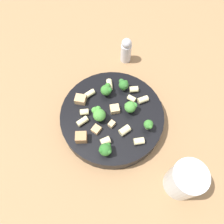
% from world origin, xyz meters
% --- Properties ---
extents(ground_plane, '(2.00, 2.00, 0.00)m').
position_xyz_m(ground_plane, '(0.00, 0.00, 0.00)').
color(ground_plane, '#936D47').
extents(pasta_bowl, '(0.27, 0.27, 0.04)m').
position_xyz_m(pasta_bowl, '(0.00, 0.00, 0.02)').
color(pasta_bowl, black).
rests_on(pasta_bowl, ground_plane).
extents(broccoli_floret_0, '(0.03, 0.03, 0.04)m').
position_xyz_m(broccoli_floret_0, '(0.05, -0.01, 0.06)').
color(broccoli_floret_0, '#84AD60').
rests_on(broccoli_floret_0, pasta_bowl).
extents(broccoli_floret_1, '(0.02, 0.03, 0.03)m').
position_xyz_m(broccoli_floret_1, '(0.06, -0.07, 0.06)').
color(broccoli_floret_1, '#93B766').
rests_on(broccoli_floret_1, pasta_bowl).
extents(broccoli_floret_2, '(0.03, 0.03, 0.03)m').
position_xyz_m(broccoli_floret_2, '(0.06, 0.06, 0.06)').
color(broccoli_floret_2, '#9EC175').
rests_on(broccoli_floret_2, pasta_bowl).
extents(broccoli_floret_3, '(0.03, 0.03, 0.03)m').
position_xyz_m(broccoli_floret_3, '(-0.06, -0.09, 0.06)').
color(broccoli_floret_3, '#9EC175').
rests_on(broccoli_floret_3, pasta_bowl).
extents(broccoli_floret_4, '(0.03, 0.03, 0.03)m').
position_xyz_m(broccoli_floret_4, '(0.01, 0.06, 0.06)').
color(broccoli_floret_4, '#9EC175').
rests_on(broccoli_floret_4, pasta_bowl).
extents(broccoli_floret_5, '(0.03, 0.04, 0.04)m').
position_xyz_m(broccoli_floret_5, '(-0.03, 0.01, 0.06)').
color(broccoli_floret_5, '#93B766').
rests_on(broccoli_floret_5, pasta_bowl).
extents(rigatoni_0, '(0.03, 0.02, 0.02)m').
position_xyz_m(rigatoni_0, '(0.03, -0.10, 0.05)').
color(rigatoni_0, beige).
rests_on(rigatoni_0, pasta_bowl).
extents(rigatoni_1, '(0.03, 0.02, 0.02)m').
position_xyz_m(rigatoni_1, '(0.09, 0.00, 0.05)').
color(rigatoni_1, beige).
rests_on(rigatoni_1, pasta_bowl).
extents(rigatoni_2, '(0.02, 0.03, 0.02)m').
position_xyz_m(rigatoni_2, '(0.03, 0.08, 0.05)').
color(rigatoni_2, beige).
rests_on(rigatoni_2, pasta_bowl).
extents(rigatoni_3, '(0.02, 0.02, 0.02)m').
position_xyz_m(rigatoni_3, '(-0.06, 0.03, 0.05)').
color(rigatoni_3, beige).
rests_on(rigatoni_3, pasta_bowl).
extents(rigatoni_4, '(0.02, 0.02, 0.02)m').
position_xyz_m(rigatoni_4, '(-0.05, -0.06, 0.05)').
color(rigatoni_4, beige).
rests_on(rigatoni_4, pasta_bowl).
extents(rigatoni_5, '(0.02, 0.02, 0.01)m').
position_xyz_m(rigatoni_5, '(0.06, 0.02, 0.05)').
color(rigatoni_5, beige).
rests_on(rigatoni_5, pasta_bowl).
extents(rigatoni_6, '(0.03, 0.02, 0.02)m').
position_xyz_m(rigatoni_6, '(0.01, -0.06, 0.05)').
color(rigatoni_6, beige).
rests_on(rigatoni_6, pasta_bowl).
extents(rigatoni_7, '(0.03, 0.02, 0.01)m').
position_xyz_m(rigatoni_7, '(-0.08, 0.01, 0.05)').
color(rigatoni_7, beige).
rests_on(rigatoni_7, pasta_bowl).
extents(rigatoni_8, '(0.03, 0.02, 0.02)m').
position_xyz_m(rigatoni_8, '(0.08, 0.04, 0.05)').
color(rigatoni_8, beige).
rests_on(rigatoni_8, pasta_bowl).
extents(rigatoni_9, '(0.03, 0.02, 0.01)m').
position_xyz_m(rigatoni_9, '(-0.03, 0.08, 0.05)').
color(rigatoni_9, beige).
rests_on(rigatoni_9, pasta_bowl).
extents(chicken_chunk_0, '(0.03, 0.03, 0.01)m').
position_xyz_m(chicken_chunk_0, '(-0.05, -0.02, 0.05)').
color(chicken_chunk_0, tan).
rests_on(chicken_chunk_0, pasta_bowl).
extents(chicken_chunk_1, '(0.03, 0.03, 0.02)m').
position_xyz_m(chicken_chunk_1, '(0.01, 0.01, 0.05)').
color(chicken_chunk_1, tan).
rests_on(chicken_chunk_1, pasta_bowl).
extents(chicken_chunk_2, '(0.04, 0.04, 0.02)m').
position_xyz_m(chicken_chunk_2, '(-0.06, 0.07, 0.05)').
color(chicken_chunk_2, tan).
rests_on(chicken_chunk_2, pasta_bowl).
extents(chicken_chunk_3, '(0.03, 0.03, 0.02)m').
position_xyz_m(chicken_chunk_3, '(-0.09, -0.03, 0.05)').
color(chicken_chunk_3, '#A87A4C').
rests_on(chicken_chunk_3, pasta_bowl).
extents(chicken_chunk_4, '(0.02, 0.02, 0.01)m').
position_xyz_m(chicken_chunk_4, '(-0.01, -0.03, 0.05)').
color(chicken_chunk_4, tan).
rests_on(chicken_chunk_4, pasta_bowl).
extents(drinking_glass, '(0.07, 0.07, 0.10)m').
position_xyz_m(drinking_glass, '(0.07, -0.22, 0.04)').
color(drinking_glass, silver).
rests_on(drinking_glass, ground_plane).
extents(pepper_shaker, '(0.03, 0.03, 0.08)m').
position_xyz_m(pepper_shaker, '(0.13, 0.18, 0.04)').
color(pepper_shaker, silver).
rests_on(pepper_shaker, ground_plane).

